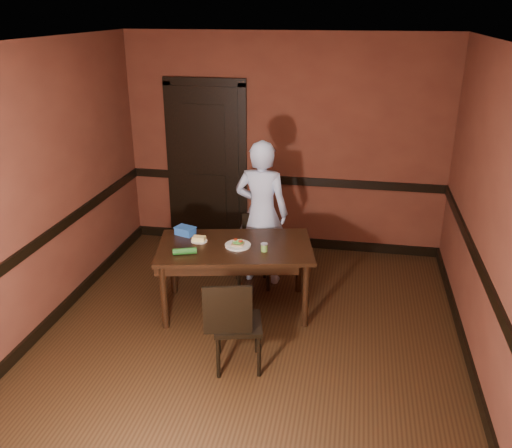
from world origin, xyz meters
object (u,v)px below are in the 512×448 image
(chair_far, at_px, (252,252))
(person, at_px, (262,213))
(sandwich_plate, at_px, (238,244))
(sauce_jar, at_px, (264,247))
(chair_near, at_px, (238,322))
(dining_table, at_px, (235,277))
(food_tub, at_px, (185,231))
(cheese_saucer, at_px, (199,239))

(chair_far, bearing_deg, person, 47.38)
(sandwich_plate, xyz_separation_m, sauce_jar, (0.28, -0.07, 0.02))
(chair_near, bearing_deg, chair_far, -97.68)
(person, distance_m, sauce_jar, 0.79)
(dining_table, distance_m, person, 0.85)
(person, xyz_separation_m, food_tub, (-0.72, -0.52, -0.06))
(chair_far, height_order, food_tub, chair_far)
(chair_near, distance_m, cheese_saucer, 1.19)
(chair_near, distance_m, sandwich_plate, 1.00)
(sandwich_plate, bearing_deg, cheese_saucer, 174.41)
(person, height_order, cheese_saucer, person)
(chair_near, bearing_deg, person, -101.01)
(sauce_jar, bearing_deg, chair_near, -95.25)
(chair_far, xyz_separation_m, person, (0.08, 0.16, 0.41))
(sauce_jar, bearing_deg, cheese_saucer, 171.10)
(chair_far, bearing_deg, dining_table, -114.44)
(dining_table, distance_m, sauce_jar, 0.52)
(sauce_jar, height_order, cheese_saucer, sauce_jar)
(chair_far, height_order, chair_near, chair_near)
(person, bearing_deg, chair_far, 68.97)
(chair_near, relative_size, food_tub, 3.66)
(person, xyz_separation_m, sauce_jar, (0.16, -0.77, -0.06))
(person, height_order, sauce_jar, person)
(dining_table, height_order, person, person)
(dining_table, relative_size, chair_near, 1.77)
(sauce_jar, relative_size, cheese_saucer, 0.48)
(person, height_order, food_tub, person)
(dining_table, height_order, food_tub, food_tub)
(sandwich_plate, xyz_separation_m, food_tub, (-0.61, 0.19, 0.02))
(chair_near, relative_size, cheese_saucer, 5.18)
(chair_far, bearing_deg, food_tub, -167.83)
(food_tub, bearing_deg, chair_far, 48.77)
(dining_table, distance_m, chair_near, 0.97)
(chair_near, height_order, cheese_saucer, chair_near)
(sandwich_plate, height_order, sauce_jar, sauce_jar)
(chair_far, relative_size, chair_near, 0.94)
(chair_far, xyz_separation_m, cheese_saucer, (-0.45, -0.50, 0.33))
(cheese_saucer, bearing_deg, chair_near, -57.55)
(sandwich_plate, relative_size, food_tub, 1.10)
(dining_table, xyz_separation_m, chair_far, (0.07, 0.53, 0.05))
(cheese_saucer, height_order, food_tub, food_tub)
(person, distance_m, food_tub, 0.89)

